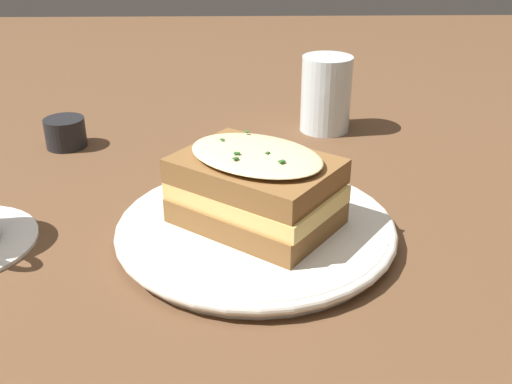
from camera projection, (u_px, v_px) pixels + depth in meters
ground_plane at (287, 252)px, 0.56m from camera, size 2.40×2.40×0.00m
dinner_plate at (256, 228)px, 0.58m from camera, size 0.27×0.27×0.02m
sandwich at (256, 187)px, 0.56m from camera, size 0.18×0.17×0.08m
water_glass at (326, 94)px, 0.83m from camera, size 0.07×0.07×0.10m
condiment_pot at (65, 133)px, 0.78m from camera, size 0.05×0.05×0.04m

